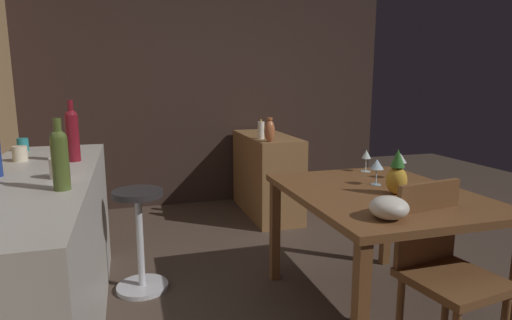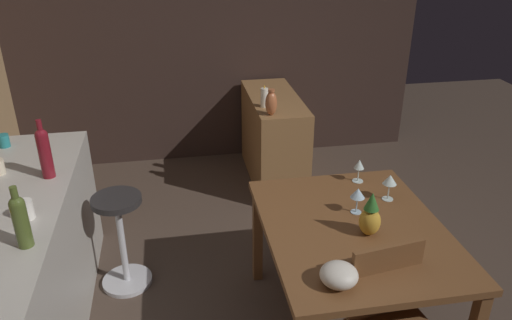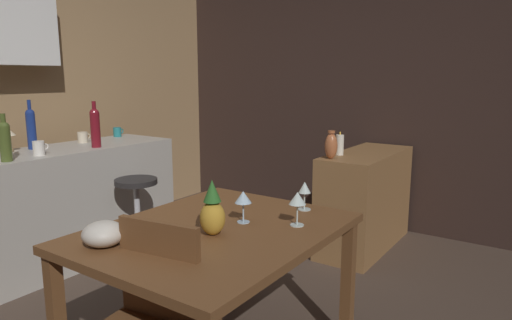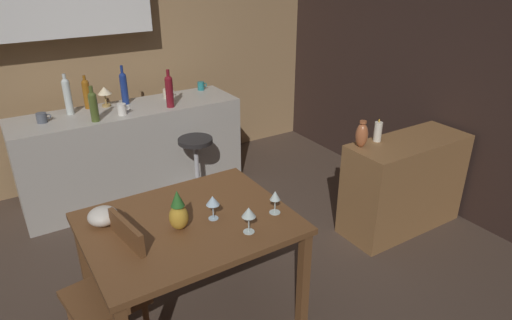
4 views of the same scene
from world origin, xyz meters
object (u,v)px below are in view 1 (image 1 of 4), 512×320
at_px(pineapple_centerpiece, 397,175).
at_px(cup_cream, 20,154).
at_px(wine_glass_left, 400,159).
at_px(wine_glass_right, 377,165).
at_px(wine_bottle_olive, 60,157).
at_px(cup_teal, 23,145).
at_px(wine_glass_center, 366,156).
at_px(fruit_bowl, 389,208).
at_px(dining_table, 379,205).
at_px(pillar_candle_tall, 261,130).
at_px(chair_near_window, 443,267).
at_px(cup_white, 58,168).
at_px(wine_bottle_ruby, 72,133).
at_px(vase_copper, 269,130).
at_px(sideboard_cabinet, 267,175).
at_px(bar_stool, 140,237).

height_order(pineapple_centerpiece, cup_cream, pineapple_centerpiece).
height_order(wine_glass_left, cup_cream, cup_cream).
bearing_deg(pineapple_centerpiece, wine_glass_right, -2.78).
xyz_separation_m(wine_glass_right, wine_bottle_olive, (-0.25, 1.72, 0.18)).
bearing_deg(cup_teal, wine_glass_center, -104.71).
distance_m(wine_glass_left, fruit_bowl, 0.88).
bearing_deg(wine_glass_left, dining_table, 129.82).
distance_m(cup_cream, pillar_candle_tall, 2.12).
relative_size(cup_teal, cup_cream, 0.90).
xyz_separation_m(chair_near_window, cup_white, (0.63, 1.75, 0.46)).
distance_m(wine_bottle_ruby, cup_cream, 0.34).
bearing_deg(wine_bottle_olive, chair_near_window, -102.77).
bearing_deg(cup_cream, pineapple_centerpiece, -110.52).
bearing_deg(wine_bottle_ruby, chair_near_window, -122.24).
bearing_deg(wine_bottle_olive, vase_copper, -41.89).
bearing_deg(chair_near_window, pineapple_centerpiece, -1.26).
height_order(chair_near_window, pineapple_centerpiece, pineapple_centerpiece).
height_order(wine_bottle_ruby, cup_white, wine_bottle_ruby).
height_order(wine_bottle_olive, cup_cream, wine_bottle_olive).
bearing_deg(cup_white, cup_teal, 20.12).
bearing_deg(cup_cream, wine_glass_right, -104.86).
height_order(chair_near_window, wine_bottle_olive, wine_bottle_olive).
bearing_deg(sideboard_cabinet, cup_cream, 124.20).
bearing_deg(cup_cream, bar_stool, -91.37).
distance_m(chair_near_window, wine_glass_center, 1.07).
xyz_separation_m(wine_glass_left, pillar_candle_tall, (1.52, 0.47, 0.03)).
bearing_deg(wine_glass_center, fruit_bowl, 154.71).
bearing_deg(wine_glass_left, wine_bottle_olive, 100.46).
relative_size(bar_stool, fruit_bowl, 3.77).
height_order(cup_white, vase_copper, vase_copper).
xyz_separation_m(bar_stool, cup_white, (-0.53, 0.37, 0.59)).
height_order(cup_cream, pillar_candle_tall, pillar_candle_tall).
bearing_deg(fruit_bowl, pillar_candle_tall, -1.95).
bearing_deg(wine_glass_center, wine_bottle_ruby, 87.24).
height_order(pineapple_centerpiece, wine_bottle_olive, wine_bottle_olive).
distance_m(wine_glass_right, cup_cream, 2.12).
xyz_separation_m(chair_near_window, wine_bottle_olive, (0.38, 1.70, 0.56)).
bearing_deg(bar_stool, cup_cream, 88.63).
relative_size(cup_teal, pillar_candle_tall, 0.56).
relative_size(fruit_bowl, cup_white, 1.59).
height_order(wine_glass_right, wine_bottle_ruby, wine_bottle_ruby).
height_order(chair_near_window, fruit_bowl, chair_near_window).
height_order(wine_glass_center, cup_white, cup_white).
bearing_deg(cup_teal, vase_copper, -75.98).
bearing_deg(chair_near_window, wine_glass_center, -9.31).
bearing_deg(pillar_candle_tall, dining_table, -174.62).
distance_m(dining_table, vase_copper, 1.60).
xyz_separation_m(fruit_bowl, cup_white, (0.58, 1.46, 0.16)).
bearing_deg(fruit_bowl, pineapple_centerpiece, -38.58).
bearing_deg(wine_bottle_ruby, cup_cream, 72.92).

